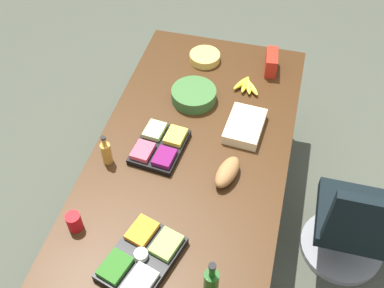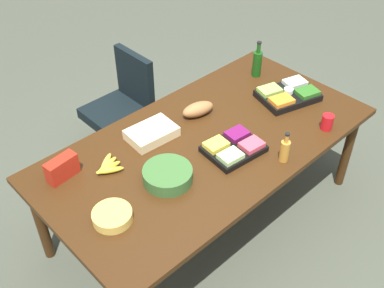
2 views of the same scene
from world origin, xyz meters
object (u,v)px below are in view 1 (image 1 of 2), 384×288
object	(u,v)px
salad_bowl	(194,95)
veggie_tray	(142,258)
sheet_cake	(245,126)
bread_loaf	(227,172)
chip_bowl	(205,57)
office_chair	(352,229)
dressing_bottle	(106,152)
banana_bunch	(247,85)
conference_table	(192,157)
fruit_platter	(160,146)
red_solo_cup	(74,222)
wine_bottle	(211,283)
chip_bag_red	(271,62)

from	to	relation	value
salad_bowl	veggie_tray	size ratio (longest dim) A/B	0.62
sheet_cake	veggie_tray	size ratio (longest dim) A/B	0.66
bread_loaf	chip_bowl	world-z (taller)	bread_loaf
bread_loaf	salad_bowl	xyz separation A→B (m)	(-0.59, -0.35, -0.01)
office_chair	dressing_bottle	size ratio (longest dim) A/B	4.13
sheet_cake	banana_bunch	xyz separation A→B (m)	(-0.40, -0.06, -0.01)
conference_table	office_chair	distance (m)	1.13
fruit_platter	chip_bowl	size ratio (longest dim) A/B	1.73
bread_loaf	sheet_cake	bearing A→B (deg)	175.40
conference_table	chip_bowl	world-z (taller)	chip_bowl
bread_loaf	veggie_tray	bearing A→B (deg)	-26.16
conference_table	salad_bowl	distance (m)	0.46
sheet_cake	chip_bowl	bearing A→B (deg)	-146.58
salad_bowl	red_solo_cup	xyz separation A→B (m)	(1.12, -0.37, 0.01)
conference_table	wine_bottle	xyz separation A→B (m)	(0.86, 0.32, 0.18)
bread_loaf	salad_bowl	distance (m)	0.69
salad_bowl	veggie_tray	bearing A→B (deg)	1.94
fruit_platter	red_solo_cup	distance (m)	0.70
sheet_cake	office_chair	bearing A→B (deg)	69.47
fruit_platter	salad_bowl	size ratio (longest dim) A/B	1.28
wine_bottle	veggie_tray	distance (m)	0.39
fruit_platter	conference_table	bearing A→B (deg)	102.69
dressing_bottle	bread_loaf	bearing A→B (deg)	94.75
red_solo_cup	dressing_bottle	size ratio (longest dim) A/B	0.51
bread_loaf	dressing_bottle	size ratio (longest dim) A/B	1.11
office_chair	chip_bowl	distance (m)	1.57
chip_bag_red	veggie_tray	distance (m)	1.72
sheet_cake	red_solo_cup	bearing A→B (deg)	-38.88
chip_bag_red	chip_bowl	bearing A→B (deg)	-88.38
wine_bottle	dressing_bottle	world-z (taller)	wine_bottle
wine_bottle	sheet_cake	distance (m)	1.11
conference_table	banana_bunch	bearing A→B (deg)	160.67
office_chair	sheet_cake	xyz separation A→B (m)	(-0.30, -0.79, 0.44)
wine_bottle	salad_bowl	xyz separation A→B (m)	(-1.30, -0.42, -0.07)
bread_loaf	chip_bowl	size ratio (longest dim) A/B	1.07
wine_bottle	dressing_bottle	size ratio (longest dim) A/B	1.38
banana_bunch	wine_bottle	bearing A→B (deg)	3.39
wine_bottle	chip_bag_red	bearing A→B (deg)	178.61
conference_table	sheet_cake	world-z (taller)	sheet_cake
office_chair	chip_bag_red	xyz separation A→B (m)	(-0.93, -0.71, 0.48)
wine_bottle	chip_bowl	world-z (taller)	wine_bottle
office_chair	veggie_tray	size ratio (longest dim) A/B	1.83
sheet_cake	bread_loaf	distance (m)	0.40
chip_bag_red	dressing_bottle	bearing A→B (deg)	-37.06
fruit_platter	bread_loaf	size ratio (longest dim) A/B	1.61
veggie_tray	office_chair	bearing A→B (deg)	123.03
fruit_platter	chip_bowl	bearing A→B (deg)	175.80
fruit_platter	chip_bag_red	distance (m)	1.08
conference_table	fruit_platter	bearing A→B (deg)	-77.31
banana_bunch	conference_table	bearing A→B (deg)	-19.33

